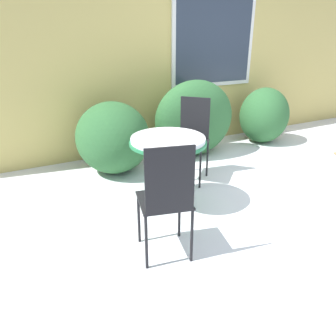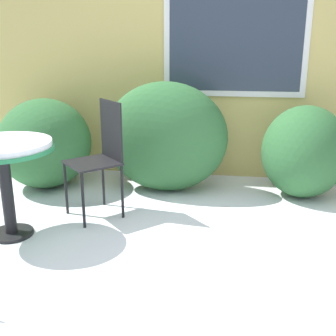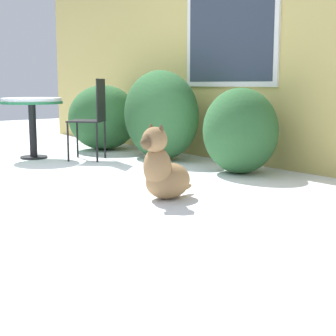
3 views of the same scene
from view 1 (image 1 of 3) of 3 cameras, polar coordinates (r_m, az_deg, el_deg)
The scene contains 8 objects.
ground_plane at distance 3.94m, azimuth 18.95°, elevation -4.62°, with size 16.00×16.00×0.00m, color white.
house_wall at distance 5.28m, azimuth 3.40°, elevation 20.31°, with size 8.00×0.10×3.01m.
shrub_left at distance 4.30m, azimuth -9.57°, elevation 5.24°, with size 0.94×1.02×0.92m.
shrub_middle at distance 4.82m, azimuth 4.64°, elevation 8.54°, with size 1.24×0.68×1.11m.
shrub_right at distance 5.67m, azimuth 16.39°, elevation 8.78°, with size 0.82×0.76×0.90m.
patio_table at distance 3.28m, azimuth 0.00°, elevation 3.41°, with size 0.77×0.77×0.76m.
patio_chair_near_table at distance 4.02m, azimuth 4.20°, elevation 5.65°, with size 0.56×0.56×1.00m.
patio_chair_far_side at distance 2.52m, azimuth -0.30°, elevation -5.12°, with size 0.48×0.48×1.00m.
Camera 1 is at (-2.65, -2.35, 1.73)m, focal length 35.00 mm.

